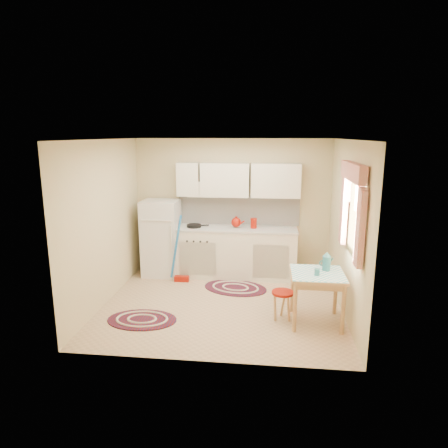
{
  "coord_description": "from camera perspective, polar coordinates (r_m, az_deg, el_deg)",
  "views": [
    {
      "loc": [
        0.68,
        -5.71,
        2.57
      ],
      "look_at": [
        0.0,
        0.25,
        1.22
      ],
      "focal_mm": 32.0,
      "sensor_mm": 36.0,
      "label": 1
    }
  ],
  "objects": [
    {
      "name": "room_shell",
      "position": [
        6.05,
        1.41,
        3.41
      ],
      "size": [
        3.64,
        3.6,
        2.52
      ],
      "color": "tan",
      "rests_on": "ground"
    },
    {
      "name": "fridge",
      "position": [
        7.46,
        -8.92,
        -1.97
      ],
      "size": [
        0.65,
        0.6,
        1.4
      ],
      "primitive_type": "cube",
      "color": "silver",
      "rests_on": "ground"
    },
    {
      "name": "broom",
      "position": [
        7.06,
        -6.15,
        -3.59
      ],
      "size": [
        0.28,
        0.13,
        1.2
      ],
      "primitive_type": null,
      "rotation": [
        0.0,
        0.0,
        0.02
      ],
      "color": "blue",
      "rests_on": "ground"
    },
    {
      "name": "base_cabinets",
      "position": [
        7.35,
        1.43,
        -4.16
      ],
      "size": [
        2.25,
        0.6,
        0.88
      ],
      "primitive_type": "cube",
      "color": "white",
      "rests_on": "ground"
    },
    {
      "name": "countertop",
      "position": [
        7.23,
        1.45,
        -0.67
      ],
      "size": [
        2.27,
        0.62,
        0.04
      ],
      "primitive_type": "cube",
      "color": "beige",
      "rests_on": "base_cabinets"
    },
    {
      "name": "frying_pan",
      "position": [
        7.27,
        -4.31,
        -0.26
      ],
      "size": [
        0.32,
        0.32,
        0.05
      ],
      "primitive_type": "cylinder",
      "rotation": [
        0.0,
        0.0,
        0.24
      ],
      "color": "black",
      "rests_on": "countertop"
    },
    {
      "name": "red_kettle",
      "position": [
        7.2,
        1.75,
        0.24
      ],
      "size": [
        0.2,
        0.19,
        0.2
      ],
      "primitive_type": null,
      "rotation": [
        0.0,
        0.0,
        0.05
      ],
      "color": "#9A1205",
      "rests_on": "countertop"
    },
    {
      "name": "red_canister",
      "position": [
        7.19,
        4.26,
        0.04
      ],
      "size": [
        0.15,
        0.15,
        0.16
      ],
      "primitive_type": "cylinder",
      "rotation": [
        0.0,
        0.0,
        0.42
      ],
      "color": "#9A1205",
      "rests_on": "countertop"
    },
    {
      "name": "table",
      "position": [
        5.75,
        13.04,
        -10.27
      ],
      "size": [
        0.72,
        0.72,
        0.72
      ],
      "primitive_type": "cube",
      "color": "tan",
      "rests_on": "ground"
    },
    {
      "name": "stool",
      "position": [
        5.81,
        8.32,
        -11.44
      ],
      "size": [
        0.35,
        0.35,
        0.42
      ],
      "primitive_type": "cylinder",
      "rotation": [
        0.0,
        0.0,
        -0.16
      ],
      "color": "#9A1205",
      "rests_on": "ground"
    },
    {
      "name": "coffee_pot",
      "position": [
        5.71,
        14.45,
        -5.17
      ],
      "size": [
        0.17,
        0.15,
        0.28
      ],
      "primitive_type": null,
      "rotation": [
        0.0,
        0.0,
        0.27
      ],
      "color": "teal",
      "rests_on": "table"
    },
    {
      "name": "mug",
      "position": [
        5.51,
        13.15,
        -6.74
      ],
      "size": [
        0.07,
        0.07,
        0.1
      ],
      "primitive_type": "cylinder",
      "rotation": [
        0.0,
        0.0,
        -0.01
      ],
      "color": "teal",
      "rests_on": "table"
    },
    {
      "name": "rug_center",
      "position": [
        6.9,
        1.64,
        -9.11
      ],
      "size": [
        1.21,
        0.93,
        0.02
      ],
      "primitive_type": null,
      "rotation": [
        0.0,
        0.0,
        -0.21
      ],
      "color": "#66140B",
      "rests_on": "ground"
    },
    {
      "name": "rug_left",
      "position": [
        5.92,
        -11.63,
        -13.24
      ],
      "size": [
        1.0,
        0.67,
        0.02
      ],
      "primitive_type": null,
      "rotation": [
        0.0,
        0.0,
        0.01
      ],
      "color": "#66140B",
      "rests_on": "ground"
    }
  ]
}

